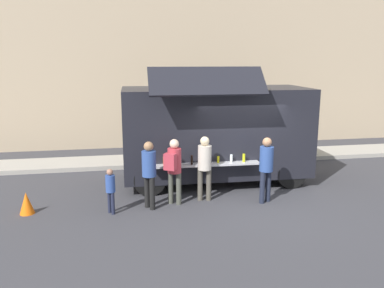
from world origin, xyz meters
name	(u,v)px	position (x,y,z in m)	size (l,w,h in m)	color
ground_plane	(248,201)	(0.00, 0.00, 0.00)	(60.00, 60.00, 0.00)	#38383D
curb_strip	(90,163)	(-4.48, 4.51, 0.07)	(28.00, 1.60, 0.15)	#9E998E
building_behind	(114,24)	(-3.48, 8.41, 5.22)	(32.00, 2.40, 10.44)	tan
food_truck_main	(216,131)	(-0.47, 1.89, 1.59)	(5.62, 3.18, 3.55)	black
traffic_cone_orange	(27,203)	(-5.68, 0.13, 0.28)	(0.36, 0.36, 0.55)	orange
trash_bin	(303,145)	(3.58, 4.21, 0.51)	(0.60, 0.60, 1.03)	#2F5C36
customer_front_ordering	(205,163)	(-1.16, 0.27, 1.05)	(0.36, 0.36, 1.76)	#4E4A40
customer_mid_with_backpack	(174,165)	(-2.01, 0.11, 1.07)	(0.49, 0.57, 1.74)	#484A40
customer_rear_waiting	(149,169)	(-2.66, -0.06, 1.04)	(0.36, 0.36, 1.75)	black
customer_extra_browsing	(266,164)	(0.40, -0.16, 1.05)	(0.36, 0.36, 1.76)	#1E2436
child_near_queue	(110,187)	(-3.62, -0.23, 0.68)	(0.23, 0.23, 1.14)	#1E2238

